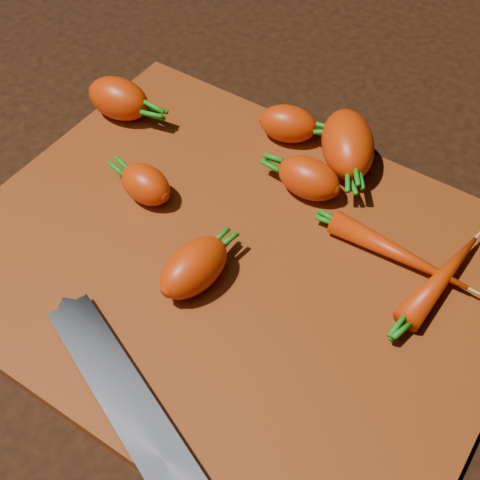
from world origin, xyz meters
The scene contains 11 objects.
ground centered at (0.00, 0.00, -0.01)m, with size 2.00×2.00×0.01m, color black.
cutting_board centered at (0.00, 0.00, 0.01)m, with size 0.50×0.40×0.01m, color maroon.
carrot_0 centered at (-0.22, 0.10, 0.03)m, with size 0.07×0.05×0.05m, color red.
carrot_1 centered at (-0.12, 0.02, 0.03)m, with size 0.06×0.04×0.04m, color red.
carrot_2 centered at (0.02, 0.17, 0.04)m, with size 0.09×0.05×0.05m, color red.
carrot_3 centered at (-0.01, -0.04, 0.03)m, with size 0.07×0.04×0.04m, color red.
carrot_4 centered at (0.01, 0.11, 0.03)m, with size 0.07×0.04×0.04m, color red.
carrot_5 centered at (-0.05, 0.17, 0.03)m, with size 0.06×0.04×0.04m, color red.
carrot_6 centered at (0.17, 0.08, 0.02)m, with size 0.12×0.02×0.02m, color red.
carrot_7 centered at (0.13, 0.08, 0.02)m, with size 0.13×0.02×0.02m, color red.
knife centered at (0.03, -0.17, 0.02)m, with size 0.32×0.15×0.02m.
Camera 1 is at (0.22, -0.31, 0.50)m, focal length 50.00 mm.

